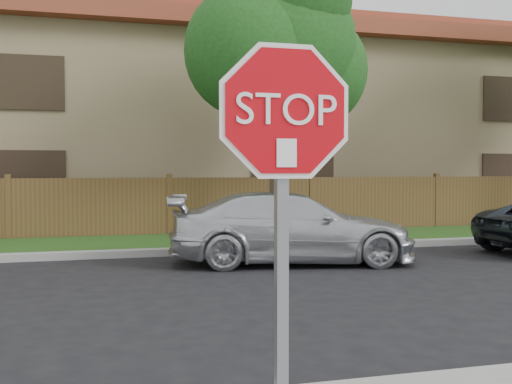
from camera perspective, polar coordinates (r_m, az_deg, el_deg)
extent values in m
cube|color=gray|center=(12.94, -6.50, -5.63)|extent=(70.00, 0.30, 0.15)
cube|color=#1E4714|center=(14.56, -7.46, -4.81)|extent=(70.00, 3.00, 0.12)
cube|color=brown|center=(16.08, -8.22, -1.50)|extent=(70.00, 0.12, 1.60)
cube|color=#9A835F|center=(21.64, -10.01, 5.28)|extent=(34.00, 8.00, 6.00)
cube|color=brown|center=(22.06, -10.07, 13.74)|extent=(35.20, 9.20, 0.50)
cube|color=brown|center=(22.18, -10.08, 15.26)|extent=(33.00, 5.50, 0.70)
cylinder|color=#382B21|center=(14.89, 2.14, 2.69)|extent=(0.44, 0.44, 3.92)
sphere|color=#1B4515|center=(15.20, 2.16, 13.84)|extent=(3.80, 3.80, 3.80)
sphere|color=#1B4515|center=(15.66, 5.04, 11.41)|extent=(3.00, 3.00, 3.00)
sphere|color=#1B4515|center=(14.55, -0.46, 13.24)|extent=(3.20, 3.20, 3.20)
cube|color=gray|center=(3.30, 2.43, -8.19)|extent=(0.06, 0.06, 2.30)
cylinder|color=white|center=(3.20, 2.81, 7.67)|extent=(1.01, 0.02, 1.01)
cylinder|color=#B5060F|center=(3.19, 2.87, 7.69)|extent=(0.93, 0.02, 0.93)
cube|color=white|center=(3.16, 2.94, 3.74)|extent=(0.11, 0.00, 0.15)
imported|color=silver|center=(11.70, 3.45, -3.41)|extent=(5.03, 2.72, 1.38)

